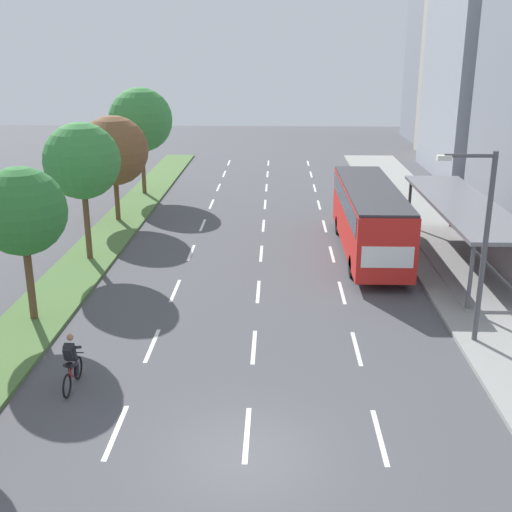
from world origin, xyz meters
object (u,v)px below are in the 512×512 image
(median_tree_second, at_px, (22,212))
(median_tree_fourth, at_px, (114,151))
(cyclist, at_px, (71,364))
(bus, at_px, (369,213))
(median_tree_fifth, at_px, (141,120))
(bus_shelter, at_px, (467,227))
(median_tree_third, at_px, (82,161))
(streetlight, at_px, (481,235))

(median_tree_second, height_order, median_tree_fourth, median_tree_fourth)
(cyclist, height_order, median_tree_second, median_tree_second)
(bus, relative_size, median_tree_second, 1.98)
(cyclist, relative_size, median_tree_fifth, 0.26)
(bus_shelter, xyz_separation_m, cyclist, (-14.86, -11.87, -1.08))
(bus, bearing_deg, median_tree_third, -173.65)
(bus, distance_m, median_tree_second, 16.21)
(bus, distance_m, median_tree_fifth, 18.97)
(bus_shelter, xyz_separation_m, median_tree_fourth, (-18.07, 7.27, 2.29))
(cyclist, bearing_deg, median_tree_fourth, 99.51)
(bus, height_order, median_tree_fourth, median_tree_fourth)
(cyclist, xyz_separation_m, median_tree_second, (-2.96, 4.84, 3.42))
(median_tree_fifth, height_order, streetlight, median_tree_fifth)
(bus, bearing_deg, streetlight, -77.83)
(cyclist, distance_m, median_tree_fourth, 19.70)
(median_tree_fifth, relative_size, streetlight, 1.10)
(median_tree_third, height_order, median_tree_fourth, median_tree_third)
(bus, height_order, median_tree_second, median_tree_second)
(median_tree_fourth, relative_size, median_tree_fifth, 0.84)
(median_tree_fourth, height_order, streetlight, streetlight)
(bus, xyz_separation_m, cyclist, (-10.58, -13.49, -1.28))
(bus_shelter, distance_m, cyclist, 19.05)
(cyclist, bearing_deg, streetlight, 15.07)
(bus_shelter, relative_size, cyclist, 6.94)
(bus_shelter, height_order, median_tree_third, median_tree_third)
(median_tree_fourth, distance_m, median_tree_fifth, 7.22)
(bus_shelter, distance_m, median_tree_fourth, 19.61)
(median_tree_second, xyz_separation_m, median_tree_fifth, (-0.12, 21.46, 0.89))
(median_tree_third, distance_m, median_tree_fifth, 14.31)
(median_tree_second, bearing_deg, bus_shelter, 21.54)
(median_tree_third, distance_m, streetlight, 17.83)
(cyclist, bearing_deg, median_tree_fifth, 96.68)
(bus_shelter, xyz_separation_m, streetlight, (-2.11, -8.44, 2.02))
(bus_shelter, relative_size, streetlight, 1.94)
(bus_shelter, relative_size, median_tree_fifth, 1.77)
(bus_shelter, height_order, median_tree_fourth, median_tree_fourth)
(cyclist, relative_size, median_tree_third, 0.28)
(bus_shelter, height_order, cyclist, bus_shelter)
(median_tree_second, relative_size, streetlight, 0.88)
(streetlight, bearing_deg, bus, 102.17)
(bus, distance_m, median_tree_fourth, 15.05)
(median_tree_third, bearing_deg, cyclist, -76.54)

